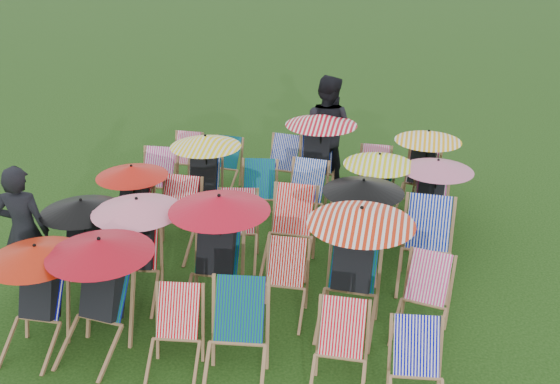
% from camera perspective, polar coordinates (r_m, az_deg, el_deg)
% --- Properties ---
extents(ground, '(100.00, 100.00, 0.00)m').
position_cam_1_polar(ground, '(8.43, -1.44, -6.50)').
color(ground, black).
rests_on(ground, ground).
extents(deckchair_0, '(1.01, 1.05, 1.20)m').
position_cam_1_polar(deckchair_0, '(7.07, -21.51, -8.92)').
color(deckchair_0, '#946945').
rests_on(deckchair_0, ground).
extents(deckchair_1, '(1.10, 1.16, 1.30)m').
position_cam_1_polar(deckchair_1, '(6.79, -16.42, -9.02)').
color(deckchair_1, '#946945').
rests_on(deckchair_1, ground).
extents(deckchair_2, '(0.64, 0.82, 0.82)m').
position_cam_1_polar(deckchair_2, '(6.49, -9.65, -12.93)').
color(deckchair_2, '#946945').
rests_on(deckchair_2, ground).
extents(deckchair_3, '(0.74, 0.95, 0.95)m').
position_cam_1_polar(deckchair_3, '(6.27, -4.06, -13.36)').
color(deckchair_3, '#946945').
rests_on(deckchair_3, ground).
extents(deckchair_4, '(0.57, 0.78, 0.83)m').
position_cam_1_polar(deckchair_4, '(6.20, 5.45, -14.63)').
color(deckchair_4, '#946945').
rests_on(deckchair_4, ground).
extents(deckchair_5, '(0.63, 0.81, 0.82)m').
position_cam_1_polar(deckchair_5, '(6.10, 12.48, -16.03)').
color(deckchair_5, '#946945').
rests_on(deckchair_5, ground).
extents(deckchair_6, '(0.99, 1.05, 1.18)m').
position_cam_1_polar(deckchair_6, '(7.97, -17.81, -4.58)').
color(deckchair_6, '#946945').
rests_on(deckchair_6, ground).
extents(deckchair_7, '(1.07, 1.16, 1.27)m').
position_cam_1_polar(deckchair_7, '(7.60, -13.08, -5.01)').
color(deckchair_7, '#946945').
rests_on(deckchair_7, ground).
extents(deckchair_8, '(1.17, 1.23, 1.38)m').
position_cam_1_polar(deckchair_8, '(7.26, -5.95, -5.38)').
color(deckchair_8, '#946945').
rests_on(deckchair_8, ground).
extents(deckchair_9, '(0.57, 0.78, 0.83)m').
position_cam_1_polar(deckchair_9, '(7.22, 0.32, -8.36)').
color(deckchair_9, '#946945').
rests_on(deckchair_9, ground).
extents(deckchair_10, '(1.18, 1.23, 1.41)m').
position_cam_1_polar(deckchair_10, '(6.96, 6.69, -6.74)').
color(deckchair_10, '#946945').
rests_on(deckchair_10, ground).
extents(deckchair_11, '(0.70, 0.87, 0.84)m').
position_cam_1_polar(deckchair_11, '(7.09, 12.93, -9.63)').
color(deckchair_11, '#946945').
rests_on(deckchair_11, ground).
extents(deckchair_12, '(0.98, 1.04, 1.16)m').
position_cam_1_polar(deckchair_12, '(8.87, -13.65, -1.11)').
color(deckchair_12, '#946945').
rests_on(deckchair_12, ground).
extents(deckchair_13, '(0.64, 0.89, 0.95)m').
position_cam_1_polar(deckchair_13, '(8.65, -9.70, -2.42)').
color(deckchair_13, '#946945').
rests_on(deckchair_13, ground).
extents(deckchair_14, '(0.73, 0.91, 0.89)m').
position_cam_1_polar(deckchair_14, '(8.31, -4.01, -3.52)').
color(deckchair_14, '#946945').
rests_on(deckchair_14, ground).
extents(deckchair_15, '(0.65, 0.91, 0.98)m').
position_cam_1_polar(deckchair_15, '(8.19, 0.88, -3.55)').
color(deckchair_15, '#946945').
rests_on(deckchair_15, ground).
extents(deckchair_16, '(1.04, 1.11, 1.23)m').
position_cam_1_polar(deckchair_16, '(8.05, 7.17, -2.97)').
color(deckchair_16, '#946945').
rests_on(deckchair_16, ground).
extents(deckchair_17, '(0.70, 0.96, 1.02)m').
position_cam_1_polar(deckchair_17, '(7.97, 13.24, -4.88)').
color(deckchair_17, '#946945').
rests_on(deckchair_17, ground).
extents(deckchair_18, '(0.66, 0.89, 0.93)m').
position_cam_1_polar(deckchair_18, '(9.86, -11.42, 0.75)').
color(deckchair_18, '#946945').
rests_on(deckchair_18, ground).
extents(deckchair_19, '(1.07, 1.15, 1.27)m').
position_cam_1_polar(deckchair_19, '(9.51, -7.04, 1.52)').
color(deckchair_19, '#946945').
rests_on(deckchair_19, ground).
extents(deckchair_20, '(0.70, 0.90, 0.89)m').
position_cam_1_polar(deckchair_20, '(9.30, -2.05, -0.34)').
color(deckchair_20, '#946945').
rests_on(deckchair_20, ground).
extents(deckchair_21, '(0.70, 0.91, 0.94)m').
position_cam_1_polar(deckchair_21, '(9.18, 2.13, -0.53)').
color(deckchair_21, '#946945').
rests_on(deckchair_21, ground).
extents(deckchair_22, '(1.01, 1.07, 1.20)m').
position_cam_1_polar(deckchair_22, '(9.01, 8.53, -0.11)').
color(deckchair_22, '#946945').
rests_on(deckchair_22, ground).
extents(deckchair_23, '(1.00, 1.04, 1.18)m').
position_cam_1_polar(deckchair_23, '(9.01, 13.67, -0.65)').
color(deckchair_23, '#946945').
rests_on(deckchair_23, ground).
extents(deckchair_24, '(0.55, 0.77, 0.83)m').
position_cam_1_polar(deckchair_24, '(10.83, -8.81, 2.82)').
color(deckchair_24, '#946945').
rests_on(deckchair_24, ground).
extents(deckchair_25, '(0.61, 0.79, 0.81)m').
position_cam_1_polar(deckchair_25, '(10.59, -5.26, 2.45)').
color(deckchair_25, '#946945').
rests_on(deckchair_25, ground).
extents(deckchair_26, '(0.68, 0.88, 0.89)m').
position_cam_1_polar(deckchair_26, '(10.38, -0.00, 2.33)').
color(deckchair_26, '#946945').
rests_on(deckchair_26, ground).
extents(deckchair_27, '(1.16, 1.24, 1.38)m').
position_cam_1_polar(deckchair_27, '(10.13, 3.43, 3.44)').
color(deckchair_27, '#946945').
rests_on(deckchair_27, ground).
extents(deckchair_28, '(0.58, 0.79, 0.85)m').
position_cam_1_polar(deckchair_28, '(10.13, 8.49, 1.37)').
color(deckchair_28, '#946945').
rests_on(deckchair_28, ground).
extents(deckchair_29, '(1.03, 1.10, 1.23)m').
position_cam_1_polar(deckchair_29, '(10.05, 12.82, 2.20)').
color(deckchair_29, '#946945').
rests_on(deckchair_29, ground).
extents(person_left, '(0.66, 0.49, 1.67)m').
position_cam_1_polar(person_left, '(8.03, -22.36, -3.32)').
color(person_left, black).
rests_on(person_left, ground).
extents(person_rear, '(1.08, 0.94, 1.91)m').
position_cam_1_polar(person_rear, '(10.55, 4.27, 5.57)').
color(person_rear, black).
rests_on(person_rear, ground).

